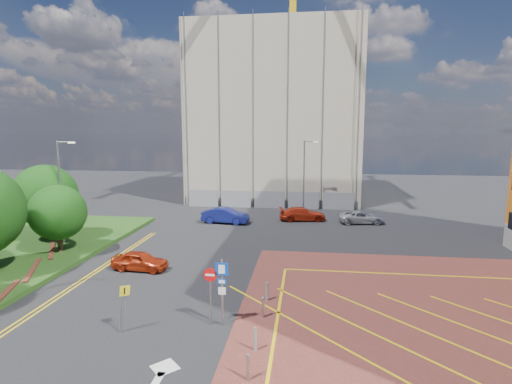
% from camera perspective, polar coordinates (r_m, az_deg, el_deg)
% --- Properties ---
extents(ground, '(140.00, 140.00, 0.00)m').
position_cam_1_polar(ground, '(19.00, -7.02, -19.64)').
color(ground, black).
rests_on(ground, ground).
extents(tree_c, '(4.00, 4.00, 4.90)m').
position_cam_1_polar(tree_c, '(32.17, -26.47, -2.63)').
color(tree_c, '#3D2B1C').
rests_on(tree_c, grass_bed).
extents(tree_d, '(5.00, 5.00, 6.08)m').
position_cam_1_polar(tree_d, '(36.18, -27.88, -0.48)').
color(tree_d, '#3D2B1C').
rests_on(tree_d, grass_bed).
extents(lamp_left_far, '(1.53, 0.16, 8.00)m').
position_cam_1_polar(lamp_left_far, '(34.09, -26.07, 0.49)').
color(lamp_left_far, '#9EA0A8').
rests_on(lamp_left_far, grass_bed).
extents(lamp_back, '(1.53, 0.16, 8.00)m').
position_cam_1_polar(lamp_back, '(44.43, 6.97, 2.62)').
color(lamp_back, '#9EA0A8').
rests_on(lamp_back, ground).
extents(sign_cluster, '(1.17, 0.12, 3.20)m').
position_cam_1_polar(sign_cluster, '(18.98, -5.50, -13.13)').
color(sign_cluster, '#9EA0A8').
rests_on(sign_cluster, ground).
extents(warning_sign, '(0.55, 0.38, 2.24)m').
position_cam_1_polar(warning_sign, '(19.39, -18.52, -14.76)').
color(warning_sign, '#9EA0A8').
rests_on(warning_sign, ground).
extents(bollard_row, '(0.14, 11.14, 0.90)m').
position_cam_1_polar(bollard_row, '(16.95, -0.42, -21.50)').
color(bollard_row, '#9EA0A8').
rests_on(bollard_row, forecourt).
extents(construction_building, '(21.20, 19.20, 22.00)m').
position_cam_1_polar(construction_building, '(56.39, 2.94, 10.70)').
color(construction_building, '#B5A894').
rests_on(construction_building, ground).
extents(tower_crane, '(1.60, 35.00, 35.40)m').
position_cam_1_polar(tower_crane, '(58.17, 5.20, 25.48)').
color(tower_crane, gold).
rests_on(tower_crane, ground).
extents(construction_fence, '(21.60, 0.06, 2.00)m').
position_cam_1_polar(construction_fence, '(46.99, 3.15, -1.13)').
color(construction_fence, gray).
rests_on(construction_fence, ground).
extents(car_red_left, '(3.75, 1.69, 1.25)m').
position_cam_1_polar(car_red_left, '(27.49, -16.25, -9.40)').
color(car_red_left, '#A5280E').
rests_on(car_red_left, ground).
extents(car_blue_back, '(4.76, 2.06, 1.52)m').
position_cam_1_polar(car_blue_back, '(39.54, -4.38, -3.37)').
color(car_blue_back, navy).
rests_on(car_blue_back, ground).
extents(car_red_back, '(4.90, 2.57, 1.36)m').
position_cam_1_polar(car_red_back, '(40.85, 6.63, -3.13)').
color(car_red_back, '#A3220E').
rests_on(car_red_back, ground).
extents(car_silver_back, '(4.60, 2.58, 1.21)m').
position_cam_1_polar(car_silver_back, '(40.69, 14.82, -3.51)').
color(car_silver_back, '#B5B5BD').
rests_on(car_silver_back, ground).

